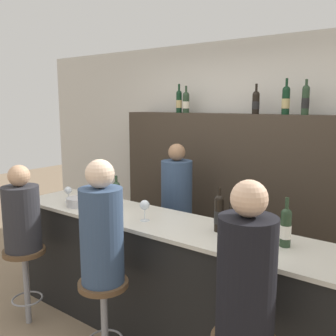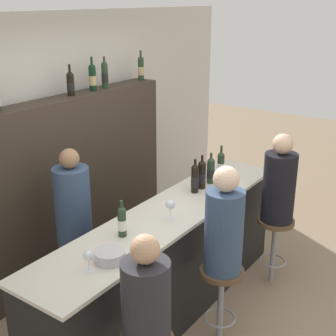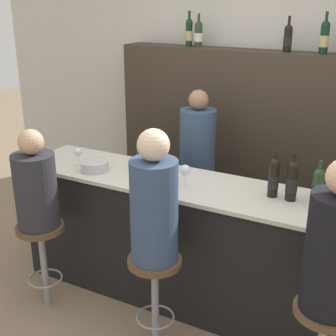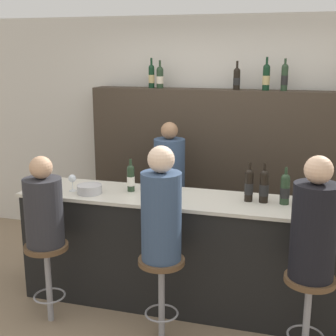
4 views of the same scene
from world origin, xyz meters
The scene contains 22 objects.
ground_plane centered at (0.00, 0.00, 0.00)m, with size 16.00×16.00×0.00m, color #8C755B.
wall_back centered at (0.00, 1.80, 1.30)m, with size 6.40×0.05×2.60m.
bar_counter centered at (0.00, 0.28, 0.50)m, with size 2.96×0.61×1.00m.
back_bar_cabinet centered at (0.00, 1.58, 0.91)m, with size 2.78×0.28×1.82m.
wine_bottle_counter_0 centered at (-0.54, 0.34, 1.12)m, with size 0.07×0.07×0.29m.
wine_bottle_counter_1 centered at (0.50, 0.34, 1.14)m, with size 0.07×0.07×0.32m.
wine_bottle_counter_2 centered at (0.62, 0.34, 1.14)m, with size 0.08×0.08×0.33m.
wine_bottle_counter_3 centered at (0.79, 0.34, 1.13)m, with size 0.08×0.08×0.31m.
wine_bottle_counter_4 centered at (0.99, 0.34, 1.13)m, with size 0.07×0.07×0.33m.
wine_bottle_backbar_2 centered at (0.20, 1.58, 1.93)m, with size 0.07×0.07×0.30m.
wine_bottle_backbar_3 centered at (0.50, 1.58, 1.95)m, with size 0.08×0.08×0.34m.
wine_bottle_backbar_4 centered at (0.69, 1.58, 1.96)m, with size 0.07×0.07×0.32m.
wine_bottle_backbar_5 centered at (1.29, 1.58, 1.95)m, with size 0.07×0.07×0.33m.
wine_glass_0 centered at (-1.04, 0.20, 1.11)m, with size 0.07×0.07×0.15m.
wine_glass_1 centered at (-0.09, 0.20, 1.12)m, with size 0.08×0.08×0.17m.
metal_bowl centered at (-0.86, 0.17, 1.04)m, with size 0.22×0.22×0.08m.
guest_seated_left centered at (-1.05, -0.28, 1.00)m, with size 0.31×0.31×0.73m.
bar_stool_middle centered at (-0.07, -0.28, 0.53)m, with size 0.36×0.36×0.69m.
guest_seated_middle centered at (-0.07, -0.28, 1.07)m, with size 0.30×0.30×0.87m.
bar_stool_right centered at (1.01, -0.28, 0.53)m, with size 0.36×0.36×0.69m.
guest_seated_right centered at (1.01, -0.28, 1.06)m, with size 0.31×0.31×0.86m.
bartender centered at (-0.38, 1.04, 0.71)m, with size 0.32×0.32×1.53m.
Camera 2 is at (-2.93, -1.77, 2.71)m, focal length 50.00 mm.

